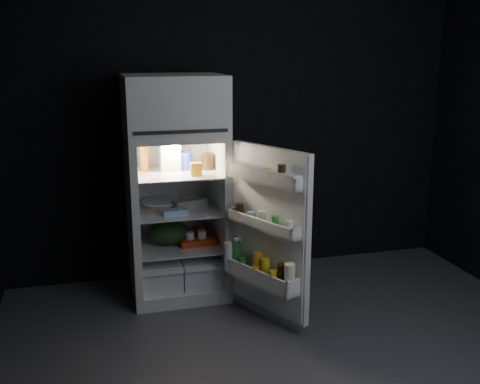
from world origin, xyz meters
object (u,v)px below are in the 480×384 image
object	(u,v)px
refrigerator	(175,179)
fridge_door	(266,234)
yogurt_tray	(197,241)
milk_jug	(170,155)
egg_carton	(190,204)

from	to	relation	value
refrigerator	fridge_door	xyz separation A→B (m)	(0.54, -0.71, -0.27)
fridge_door	yogurt_tray	size ratio (longest dim) A/B	4.23
refrigerator	fridge_door	bearing A→B (deg)	-52.91
fridge_door	yogurt_tray	xyz separation A→B (m)	(-0.39, 0.62, -0.23)
refrigerator	milk_jug	world-z (taller)	refrigerator
egg_carton	yogurt_tray	bearing A→B (deg)	-60.46
fridge_door	milk_jug	size ratio (longest dim) A/B	5.08
egg_carton	yogurt_tray	world-z (taller)	egg_carton
milk_jug	egg_carton	size ratio (longest dim) A/B	0.86
egg_carton	yogurt_tray	xyz separation A→B (m)	(0.05, -0.04, -0.31)
egg_carton	fridge_door	bearing A→B (deg)	-75.38
refrigerator	yogurt_tray	world-z (taller)	refrigerator
refrigerator	fridge_door	size ratio (longest dim) A/B	1.46
yogurt_tray	egg_carton	bearing A→B (deg)	133.55
fridge_door	egg_carton	distance (m)	0.79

